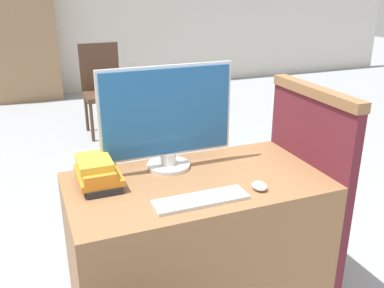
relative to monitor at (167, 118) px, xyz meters
The scene contains 8 objects.
desk 0.68m from the monitor, 68.71° to the right, with size 1.20×0.66×0.77m.
carrel_divider 0.85m from the monitor, 15.60° to the right, with size 0.07×0.66×1.16m.
monitor is the anchor object (origin of this frame).
keyboard 0.46m from the monitor, 88.16° to the right, with size 0.41×0.12×0.02m.
mouse 0.54m from the monitor, 52.12° to the right, with size 0.06×0.08×0.04m.
book_stack 0.42m from the monitor, 169.11° to the right, with size 0.19×0.27×0.13m.
far_chair 2.95m from the monitor, 86.11° to the left, with size 0.44×0.44×1.01m.
bookshelf_far 4.80m from the monitor, 97.78° to the left, with size 1.10×0.32×2.07m.
Camera 1 is at (-0.69, -1.34, 1.64)m, focal length 40.00 mm.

